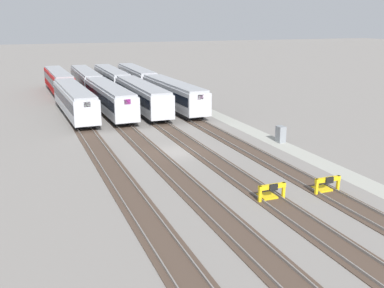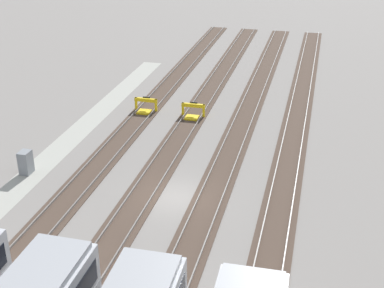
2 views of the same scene
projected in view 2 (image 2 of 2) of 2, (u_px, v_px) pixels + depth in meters
The scene contains 9 objects.
ground_plane at pixel (176, 198), 33.27m from camera, with size 400.00×400.00×0.00m, color gray.
service_walkway at pixel (28, 178), 35.52m from camera, with size 54.00×2.00×0.01m, color #9E9E93.
rail_track_nearest at pixel (81, 184), 34.66m from camera, with size 90.00×2.23×0.21m.
rail_track_near_inner at pixel (143, 193), 33.72m from camera, with size 90.00×2.24×0.21m.
rail_track_middle at pixel (209, 201), 32.78m from camera, with size 90.00×2.24×0.21m.
rail_track_far_inner at pixel (279, 210), 31.84m from camera, with size 90.00×2.23×0.21m.
bumper_stop_nearest_track at pixel (145, 106), 45.86m from camera, with size 1.34×2.00×1.22m.
bumper_stop_near_inner_track at pixel (193, 112), 44.72m from camera, with size 1.35×2.00×1.22m.
electrical_cabinet at pixel (26, 162), 35.82m from camera, with size 0.90×0.73×1.60m.
Camera 2 is at (27.48, 7.94, 17.35)m, focal length 50.00 mm.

